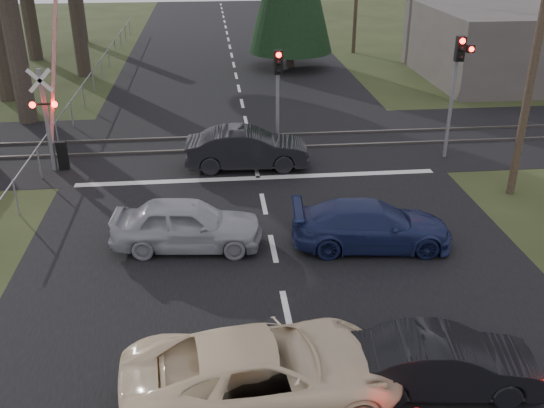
{
  "coord_description": "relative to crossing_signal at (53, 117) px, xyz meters",
  "views": [
    {
      "loc": [
        -1.6,
        -11.98,
        8.55
      ],
      "look_at": [
        -0.01,
        3.24,
        1.3
      ],
      "focal_mm": 40.0,
      "sensor_mm": 36.0,
      "label": 1
    }
  ],
  "objects": [
    {
      "name": "rail_corridor",
      "position": [
        7.27,
        2.21,
        -2.05
      ],
      "size": [
        120.0,
        8.0,
        0.01
      ],
      "primitive_type": "cube",
      "color": "black",
      "rests_on": "ground"
    },
    {
      "name": "rail_far",
      "position": [
        7.27,
        3.01,
        -2.01
      ],
      "size": [
        120.0,
        0.12,
        0.1
      ],
      "primitive_type": "cube",
      "color": "#59544C",
      "rests_on": "ground"
    },
    {
      "name": "dark_car_far",
      "position": [
        6.97,
        -0.51,
        -1.3
      ],
      "size": [
        4.62,
        1.75,
        1.51
      ],
      "primitive_type": "imported",
      "rotation": [
        0.0,
        0.0,
        1.54
      ],
      "color": "black",
      "rests_on": "ground"
    },
    {
      "name": "traffic_signal_center",
      "position": [
        8.27,
        0.89,
        0.75
      ],
      "size": [
        0.32,
        0.48,
        4.1
      ],
      "color": "slate",
      "rests_on": "ground"
    },
    {
      "name": "ground",
      "position": [
        7.27,
        -9.79,
        -2.06
      ],
      "size": [
        120.0,
        120.0,
        0.0
      ],
      "primitive_type": "plane",
      "color": "#2A3417",
      "rests_on": "ground"
    },
    {
      "name": "dark_hatchback",
      "position": [
        10.06,
        -12.75,
        -1.44
      ],
      "size": [
        3.86,
        1.69,
        1.23
      ],
      "primitive_type": "imported",
      "rotation": [
        0.0,
        0.0,
        1.47
      ],
      "color": "black",
      "rests_on": "ground"
    },
    {
      "name": "rail_near",
      "position": [
        7.27,
        1.41,
        -2.01
      ],
      "size": [
        120.0,
        0.12,
        0.1
      ],
      "primitive_type": "cube",
      "color": "#59544C",
      "rests_on": "ground"
    },
    {
      "name": "silver_car",
      "position": [
        4.87,
        -6.41,
        -1.33
      ],
      "size": [
        4.39,
        2.13,
        1.44
      ],
      "primitive_type": "imported",
      "rotation": [
        0.0,
        0.0,
        1.47
      ],
      "color": "#9D9FA5",
      "rests_on": "ground"
    },
    {
      "name": "road",
      "position": [
        7.27,
        0.21,
        -2.05
      ],
      "size": [
        14.0,
        100.0,
        0.01
      ],
      "primitive_type": "cube",
      "color": "black",
      "rests_on": "ground"
    },
    {
      "name": "cream_coupe",
      "position": [
        6.45,
        -12.79,
        -1.32
      ],
      "size": [
        5.55,
        2.98,
        1.48
      ],
      "primitive_type": "imported",
      "rotation": [
        0.0,
        0.0,
        1.67
      ],
      "color": "beige",
      "rests_on": "ground"
    },
    {
      "name": "utility_pole_near",
      "position": [
        15.77,
        -3.79,
        2.67
      ],
      "size": [
        1.8,
        0.26,
        9.0
      ],
      "color": "#4C3D2D",
      "rests_on": "ground"
    },
    {
      "name": "traffic_signal_right",
      "position": [
        14.82,
        -0.31,
        1.26
      ],
      "size": [
        0.68,
        0.48,
        4.7
      ],
      "color": "slate",
      "rests_on": "ground"
    },
    {
      "name": "stop_line",
      "position": [
        7.27,
        -1.59,
        -2.05
      ],
      "size": [
        13.0,
        0.35,
        0.0
      ],
      "primitive_type": "cube",
      "color": "silver",
      "rests_on": "ground"
    },
    {
      "name": "fence_left",
      "position": [
        -0.53,
        12.71,
        -2.06
      ],
      "size": [
        0.1,
        36.0,
        1.2
      ],
      "primitive_type": null,
      "color": "slate",
      "rests_on": "ground"
    },
    {
      "name": "crossing_signal",
      "position": [
        0.0,
        0.0,
        0.0
      ],
      "size": [
        1.62,
        0.38,
        6.96
      ],
      "color": "slate",
      "rests_on": "ground"
    },
    {
      "name": "blue_sedan",
      "position": [
        10.07,
        -6.9,
        -1.4
      ],
      "size": [
        4.68,
        2.24,
        1.32
      ],
      "primitive_type": "imported",
      "rotation": [
        0.0,
        0.0,
        1.48
      ],
      "color": "#19234D",
      "rests_on": "ground"
    }
  ]
}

